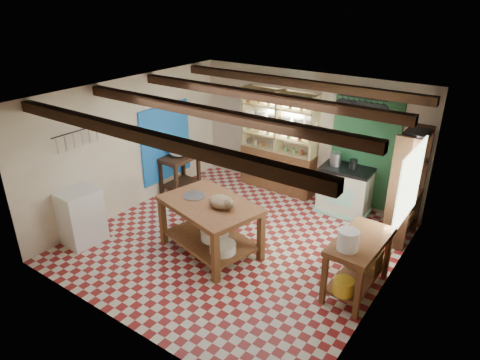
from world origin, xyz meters
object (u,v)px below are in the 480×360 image
Objects in this scene: prep_table at (180,174)px; right_counter at (357,265)px; white_cabinet at (81,217)px; stove at (345,190)px; cat at (221,202)px; work_table at (210,227)px.

right_counter is (4.38, -1.02, 0.02)m from prep_table.
prep_table is 2.48m from white_cabinet.
cat reaches higher than stove.
work_table is 1.67× the size of stove.
cat is (-1.04, -2.62, 0.54)m from stove.
right_counter is 2.83× the size of cat.
cat is (0.25, -0.01, 0.55)m from work_table.
stove reaches higher than prep_table.
stove is at bearing 19.88° from prep_table.
right_counter is (4.40, 1.46, -0.05)m from white_cabinet.
stove is 2.24× the size of cat.
cat is (2.27, 1.04, 0.52)m from white_cabinet.
stove is 4.92m from white_cabinet.
stove reaches higher than right_counter.
stove is 2.45m from right_counter.
work_table is 3.73× the size of cat.
right_counter is at bearing 15.02° from cat.
prep_table is (-3.28, -1.17, -0.06)m from stove.
stove is 0.79× the size of right_counter.
white_cabinet is (-0.02, -2.48, 0.08)m from prep_table.
cat is (2.25, -1.44, 0.60)m from prep_table.
work_table is 2.42m from right_counter.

